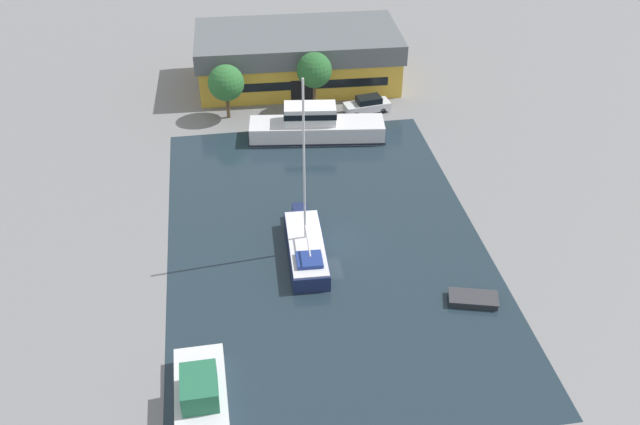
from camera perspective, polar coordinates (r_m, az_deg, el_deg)
ground_plane at (r=54.18m, az=0.46°, el=-2.55°), size 440.00×440.00×0.00m
water_canal at (r=54.18m, az=0.46°, el=-2.55°), size 23.74×37.20×0.01m
warehouse_building at (r=77.85m, az=-1.80°, el=12.35°), size 21.77×11.60×5.64m
quay_tree_near_building at (r=71.04m, az=-0.46°, el=11.31°), size 3.49×3.49×6.09m
quay_tree_by_water at (r=70.43m, az=-7.52°, el=10.24°), size 3.52×3.52×5.49m
parked_car at (r=72.30m, az=3.81°, el=8.61°), size 4.79×2.43×1.65m
sailboat_moored at (r=52.73m, az=-1.14°, el=-2.73°), size 2.94×9.49×14.05m
motor_cruiser at (r=67.23m, az=-0.39°, el=6.90°), size 12.99×4.75×3.42m
small_dinghy at (r=50.21m, az=12.16°, el=-6.77°), size 3.68×2.48×0.49m
cabin_boat at (r=43.01m, az=-9.52°, el=-14.17°), size 3.10×7.11×2.59m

